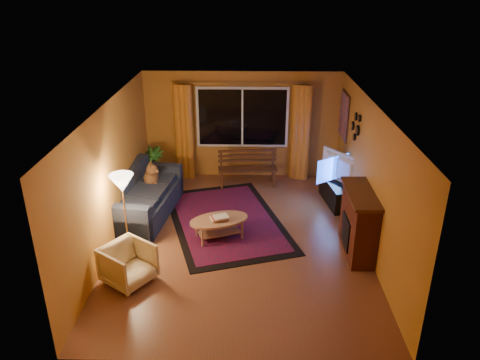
{
  "coord_description": "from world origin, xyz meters",
  "views": [
    {
      "loc": [
        0.16,
        -7.45,
        4.47
      ],
      "look_at": [
        0.0,
        0.3,
        1.05
      ],
      "focal_mm": 35.0,
      "sensor_mm": 36.0,
      "label": 1
    }
  ],
  "objects_px": {
    "tv_console": "(336,193)",
    "bench": "(248,177)",
    "armchair": "(128,262)",
    "sofa": "(144,195)",
    "coffee_table": "(219,228)",
    "floor_lamp": "(125,216)"
  },
  "relations": [
    {
      "from": "coffee_table",
      "to": "tv_console",
      "type": "relative_size",
      "value": 0.95
    },
    {
      "from": "sofa",
      "to": "armchair",
      "type": "distance_m",
      "value": 2.23
    },
    {
      "from": "sofa",
      "to": "floor_lamp",
      "type": "bearing_deg",
      "value": -81.9
    },
    {
      "from": "floor_lamp",
      "to": "bench",
      "type": "bearing_deg",
      "value": 55.31
    },
    {
      "from": "armchair",
      "to": "bench",
      "type": "bearing_deg",
      "value": 9.43
    },
    {
      "from": "tv_console",
      "to": "coffee_table",
      "type": "bearing_deg",
      "value": -156.22
    },
    {
      "from": "sofa",
      "to": "coffee_table",
      "type": "relative_size",
      "value": 2.04
    },
    {
      "from": "tv_console",
      "to": "armchair",
      "type": "bearing_deg",
      "value": -150.75
    },
    {
      "from": "bench",
      "to": "sofa",
      "type": "xyz_separation_m",
      "value": [
        -2.05,
        -1.52,
        0.25
      ]
    },
    {
      "from": "bench",
      "to": "tv_console",
      "type": "relative_size",
      "value": 1.16
    },
    {
      "from": "bench",
      "to": "armchair",
      "type": "relative_size",
      "value": 1.88
    },
    {
      "from": "bench",
      "to": "floor_lamp",
      "type": "distance_m",
      "value": 3.63
    },
    {
      "from": "tv_console",
      "to": "bench",
      "type": "bearing_deg",
      "value": 146.38
    },
    {
      "from": "sofa",
      "to": "bench",
      "type": "bearing_deg",
      "value": 44.7
    },
    {
      "from": "coffee_table",
      "to": "bench",
      "type": "bearing_deg",
      "value": 77.89
    },
    {
      "from": "sofa",
      "to": "coffee_table",
      "type": "bearing_deg",
      "value": -20.93
    },
    {
      "from": "floor_lamp",
      "to": "tv_console",
      "type": "xyz_separation_m",
      "value": [
        3.91,
        2.07,
        -0.51
      ]
    },
    {
      "from": "bench",
      "to": "tv_console",
      "type": "bearing_deg",
      "value": -30.13
    },
    {
      "from": "armchair",
      "to": "coffee_table",
      "type": "relative_size",
      "value": 0.65
    },
    {
      "from": "bench",
      "to": "floor_lamp",
      "type": "bearing_deg",
      "value": -129.53
    },
    {
      "from": "armchair",
      "to": "floor_lamp",
      "type": "bearing_deg",
      "value": 49.73
    },
    {
      "from": "bench",
      "to": "sofa",
      "type": "bearing_deg",
      "value": -148.14
    }
  ]
}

